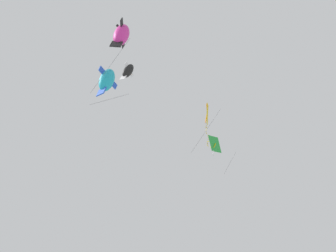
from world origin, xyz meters
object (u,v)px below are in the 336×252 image
(kite_diamond_highest, at_px, (207,114))
(kite_fish_mid_left, at_px, (107,80))
(kite_delta_low_drifter, at_px, (215,145))
(kite_fish_upper_right, at_px, (128,71))
(kite_fish_near_left, at_px, (121,35))

(kite_diamond_highest, bearing_deg, kite_fish_mid_left, 135.88)
(kite_delta_low_drifter, bearing_deg, kite_fish_mid_left, -177.53)
(kite_diamond_highest, bearing_deg, kite_fish_upper_right, 115.13)
(kite_fish_mid_left, distance_m, kite_delta_low_drifter, 19.65)
(kite_fish_near_left, distance_m, kite_delta_low_drifter, 19.93)
(kite_fish_near_left, relative_size, kite_delta_low_drifter, 1.27)
(kite_fish_mid_left, height_order, kite_delta_low_drifter, kite_delta_low_drifter)
(kite_fish_mid_left, relative_size, kite_diamond_highest, 0.74)
(kite_fish_mid_left, bearing_deg, kite_diamond_highest, -6.51)
(kite_fish_upper_right, relative_size, kite_diamond_highest, 0.26)
(kite_delta_low_drifter, bearing_deg, kite_fish_upper_right, 172.76)
(kite_fish_near_left, bearing_deg, kite_fish_mid_left, 22.61)
(kite_fish_mid_left, distance_m, kite_diamond_highest, 13.79)
(kite_fish_upper_right, bearing_deg, kite_fish_mid_left, -162.35)
(kite_fish_upper_right, height_order, kite_diamond_highest, kite_fish_upper_right)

